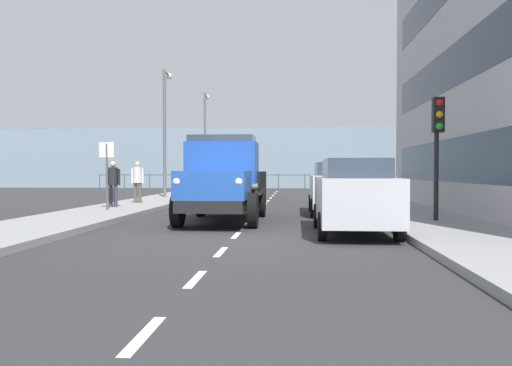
% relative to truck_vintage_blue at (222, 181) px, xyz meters
% --- Properties ---
extents(ground_plane, '(80.00, 80.00, 0.00)m').
position_rel_truck_vintage_blue_xyz_m(ground_plane, '(-0.72, -5.34, -1.18)').
color(ground_plane, '#2D2D30').
extents(sidewalk_left, '(2.71, 39.95, 0.15)m').
position_rel_truck_vintage_blue_xyz_m(sidewalk_left, '(-5.69, -5.34, -1.10)').
color(sidewalk_left, gray).
rests_on(sidewalk_left, ground_plane).
extents(sidewalk_right, '(2.71, 39.95, 0.15)m').
position_rel_truck_vintage_blue_xyz_m(sidewalk_right, '(4.26, -5.34, -1.10)').
color(sidewalk_right, gray).
rests_on(sidewalk_right, ground_plane).
extents(road_centreline_markings, '(0.12, 34.95, 0.01)m').
position_rel_truck_vintage_blue_xyz_m(road_centreline_markings, '(-0.72, -4.04, -1.17)').
color(road_centreline_markings, silver).
rests_on(road_centreline_markings, ground_plane).
extents(sea_horizon, '(80.00, 0.80, 5.00)m').
position_rel_truck_vintage_blue_xyz_m(sea_horizon, '(-0.72, -28.32, 1.32)').
color(sea_horizon, gray).
rests_on(sea_horizon, ground_plane).
extents(seawall_railing, '(28.08, 0.08, 1.20)m').
position_rel_truck_vintage_blue_xyz_m(seawall_railing, '(-0.72, -24.72, -0.26)').
color(seawall_railing, '#4C5156').
rests_on(seawall_railing, ground_plane).
extents(truck_vintage_blue, '(2.17, 5.64, 2.43)m').
position_rel_truck_vintage_blue_xyz_m(truck_vintage_blue, '(0.00, 0.00, 0.00)').
color(truck_vintage_blue, black).
rests_on(truck_vintage_blue, ground_plane).
extents(car_silver_kerbside_near, '(1.75, 4.00, 1.72)m').
position_rel_truck_vintage_blue_xyz_m(car_silver_kerbside_near, '(-3.39, 2.33, -0.28)').
color(car_silver_kerbside_near, '#B7BABF').
rests_on(car_silver_kerbside_near, ground_plane).
extents(car_white_kerbside_1, '(1.76, 3.88, 1.72)m').
position_rel_truck_vintage_blue_xyz_m(car_white_kerbside_1, '(-3.39, -2.95, -0.29)').
color(car_white_kerbside_1, white).
rests_on(car_white_kerbside_1, ground_plane).
extents(car_grey_oppositeside_0, '(1.89, 4.50, 1.72)m').
position_rel_truck_vintage_blue_xyz_m(car_grey_oppositeside_0, '(1.95, -8.48, -0.28)').
color(car_grey_oppositeside_0, slate).
rests_on(car_grey_oppositeside_0, ground_plane).
extents(pedestrian_with_bag, '(0.53, 0.34, 1.64)m').
position_rel_truck_vintage_blue_xyz_m(pedestrian_with_bag, '(4.50, -3.72, -0.07)').
color(pedestrian_with_bag, '#383342').
rests_on(pedestrian_with_bag, sidewalk_right).
extents(pedestrian_couple_a, '(0.53, 0.34, 1.67)m').
position_rel_truck_vintage_blue_xyz_m(pedestrian_couple_a, '(4.35, -6.08, -0.04)').
color(pedestrian_couple_a, '#4C473D').
rests_on(pedestrian_couple_a, sidewalk_right).
extents(traffic_light_near, '(0.28, 0.41, 3.20)m').
position_rel_truck_vintage_blue_xyz_m(traffic_light_near, '(-5.73, 0.55, 1.29)').
color(traffic_light_near, black).
rests_on(traffic_light_near, sidewalk_left).
extents(lamp_post_promenade, '(0.32, 1.14, 6.25)m').
position_rel_truck_vintage_blue_xyz_m(lamp_post_promenade, '(4.37, -10.64, 2.71)').
color(lamp_post_promenade, '#59595B').
rests_on(lamp_post_promenade, sidewalk_right).
extents(lamp_post_far, '(0.32, 1.14, 6.64)m').
position_rel_truck_vintage_blue_xyz_m(lamp_post_far, '(4.21, -20.85, 2.92)').
color(lamp_post_far, '#59595B').
rests_on(lamp_post_far, sidewalk_right).
extents(street_sign, '(0.50, 0.07, 2.25)m').
position_rel_truck_vintage_blue_xyz_m(street_sign, '(4.21, -2.35, 0.50)').
color(street_sign, '#4C4C4C').
rests_on(street_sign, sidewalk_right).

